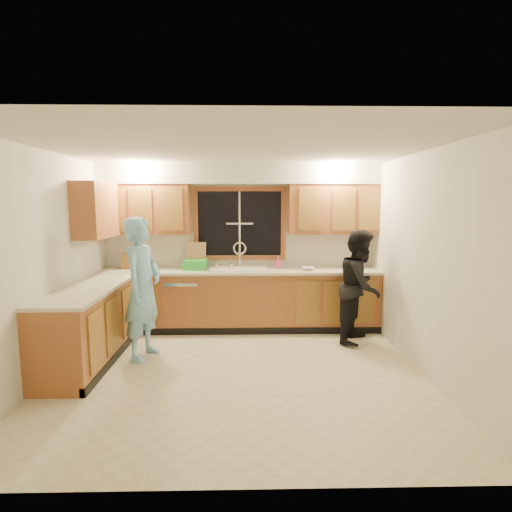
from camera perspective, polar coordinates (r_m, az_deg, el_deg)
The scene contains 26 objects.
floor at distance 4.78m, azimuth -2.70°, elevation -16.17°, with size 4.20×4.20×0.00m, color beige.
ceiling at distance 4.40m, azimuth -2.91°, elevation 15.10°, with size 4.20×4.20×0.00m, color silver.
wall_back at distance 6.30m, azimuth -2.33°, elevation 1.48°, with size 4.20×4.20×0.00m, color silver.
wall_left at distance 4.95m, azimuth -27.92°, elevation -1.13°, with size 3.80×3.80×0.00m, color silver.
wall_right at distance 4.84m, azimuth 22.90°, elevation -1.01°, with size 3.80×3.80×0.00m, color silver.
base_cabinets_back at distance 6.15m, azimuth -2.34°, elevation -6.35°, with size 4.20×0.60×0.88m, color #9F592E.
base_cabinets_left at distance 5.31m, azimuth -22.72°, elevation -9.24°, with size 0.60×1.90×0.88m, color #9F592E.
countertop_back at distance 6.04m, azimuth -2.37°, elevation -2.15°, with size 4.20×0.63×0.04m, color beige.
countertop_left at distance 5.19m, azimuth -22.83°, elevation -4.38°, with size 0.63×1.90×0.04m, color beige.
upper_cabinets_left at distance 6.30m, azimuth -15.56°, elevation 6.44°, with size 1.35×0.33×0.75m, color #9F592E.
upper_cabinets_right at distance 6.24m, azimuth 10.90°, elevation 6.57°, with size 1.35×0.33×0.75m, color #9F592E.
upper_cabinets_return at distance 5.86m, azimuth -21.91°, elevation 6.10°, with size 0.33×0.90×0.75m, color #9F592E.
soffit at distance 6.11m, azimuth -2.42°, elevation 11.61°, with size 4.20×0.35×0.30m, color silver.
window_frame at distance 6.27m, azimuth -2.35°, elevation 4.65°, with size 1.44×0.03×1.14m.
sink at distance 6.07m, azimuth -2.37°, elevation -2.44°, with size 0.86×0.52×0.57m.
dishwasher at distance 6.22m, azimuth -10.25°, elevation -6.59°, with size 0.60×0.56×0.82m, color silver.
stove at distance 4.80m, azimuth -25.25°, elevation -11.02°, with size 0.58×0.75×0.90m, color silver.
man at distance 5.13m, azimuth -15.89°, elevation -4.46°, with size 0.64×0.42×1.76m, color #7CC0EB.
woman at distance 5.70m, azimuth 14.66°, elevation -4.20°, with size 0.76×0.59×1.56m, color black.
knife_block at distance 6.42m, azimuth -18.04°, elevation -0.71°, with size 0.13×0.11×0.23m, color olive.
cutting_board at distance 6.21m, azimuth -8.57°, elevation 0.12°, with size 0.30×0.02×0.41m, color tan.
dish_crate at distance 6.11m, azimuth -8.66°, elevation -1.20°, with size 0.33×0.31×0.15m, color green.
soap_bottle at distance 6.16m, azimuth 3.19°, elevation -0.87°, with size 0.09×0.09×0.19m, color #D3508C.
bowl at distance 6.04m, azimuth 7.43°, elevation -1.78°, with size 0.19×0.19×0.05m, color silver.
can_left at distance 5.98m, azimuth -5.78°, elevation -1.48°, with size 0.07×0.07×0.12m, color #C4B797.
can_right at distance 5.95m, azimuth -3.66°, elevation -1.59°, with size 0.06×0.06×0.11m, color #C4B797.
Camera 1 is at (0.12, -4.37, 1.93)m, focal length 28.00 mm.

